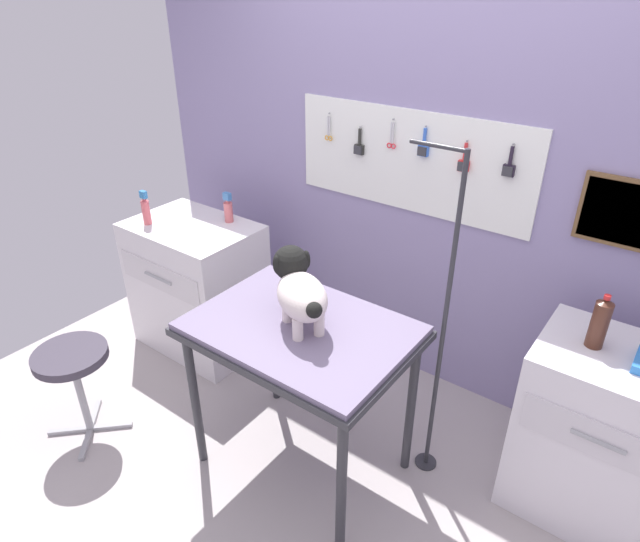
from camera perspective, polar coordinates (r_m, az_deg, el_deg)
ground at (r=2.87m, az=-3.55°, el=-22.87°), size 4.40×4.00×0.04m
rear_wall_panel at (r=3.06m, az=11.48°, el=7.66°), size 4.00×0.11×2.30m
grooming_table at (r=2.46m, az=-2.05°, el=-7.38°), size 0.99×0.71×0.87m
grooming_arm at (r=2.51m, az=12.61°, el=-7.28°), size 0.30×0.11×1.67m
dog at (r=2.34m, az=-2.27°, el=-1.85°), size 0.42×0.35×0.32m
counter_left at (r=3.63m, az=-12.80°, el=-1.56°), size 0.80×0.58×0.88m
cabinet_right at (r=2.80m, az=27.66°, el=-15.19°), size 0.68×0.54×0.87m
stool at (r=3.11m, az=-24.71°, el=-9.15°), size 0.38×0.38×0.54m
shampoo_bottle at (r=3.40m, az=-9.70°, el=6.43°), size 0.05×0.05×0.19m
detangler_spray at (r=3.48m, az=-17.97°, el=6.17°), size 0.05×0.05×0.22m
soda_bottle at (r=2.49m, az=27.52°, el=-4.90°), size 0.07×0.07×0.25m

